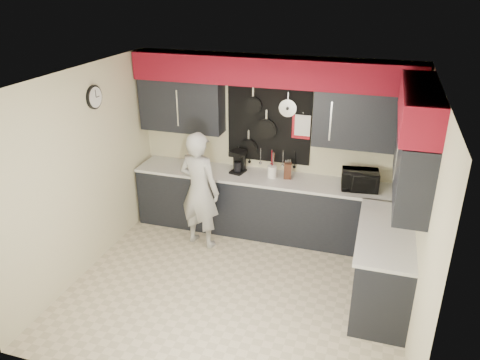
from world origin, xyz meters
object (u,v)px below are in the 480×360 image
(knife_block, at_px, (288,171))
(coffee_maker, at_px, (238,161))
(utensil_crock, at_px, (272,172))
(person, at_px, (199,190))
(microwave, at_px, (360,180))

(knife_block, relative_size, coffee_maker, 0.69)
(utensil_crock, distance_m, person, 1.07)
(knife_block, distance_m, person, 1.28)
(knife_block, relative_size, utensil_crock, 1.35)
(coffee_maker, bearing_deg, microwave, 9.59)
(knife_block, distance_m, coffee_maker, 0.74)
(knife_block, bearing_deg, microwave, -14.44)
(utensil_crock, relative_size, coffee_maker, 0.51)
(microwave, xyz_separation_m, person, (-2.11, -0.53, -0.21))
(knife_block, xyz_separation_m, utensil_crock, (-0.22, -0.03, -0.03))
(person, bearing_deg, utensil_crock, -134.03)
(coffee_maker, distance_m, person, 0.77)
(coffee_maker, bearing_deg, utensil_crock, 7.43)
(knife_block, xyz_separation_m, person, (-1.11, -0.60, -0.19))
(utensil_crock, bearing_deg, knife_block, 7.19)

